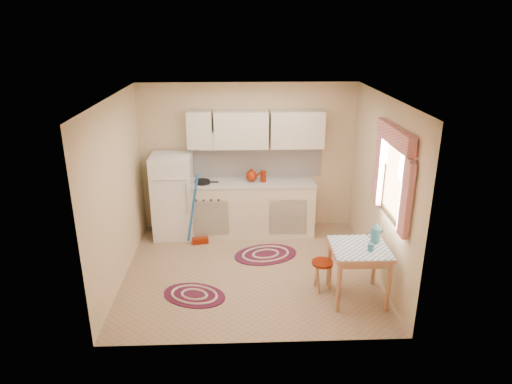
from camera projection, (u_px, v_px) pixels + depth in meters
room_shell at (261, 160)px, 6.32m from camera, size 3.64×3.60×2.52m
fridge at (173, 196)px, 7.52m from camera, size 0.65×0.60×1.40m
broom at (199, 210)px, 7.25m from camera, size 0.30×0.17×1.20m
base_cabinets at (246, 209)px, 7.70m from camera, size 2.25×0.60×0.88m
countertop at (246, 183)px, 7.54m from camera, size 2.27×0.62×0.04m
frying_pan at (202, 182)px, 7.46m from camera, size 0.28×0.28×0.05m
red_kettle at (251, 176)px, 7.50m from camera, size 0.27×0.26×0.21m
red_canister at (263, 177)px, 7.52m from camera, size 0.12×0.12×0.16m
table at (358, 273)px, 5.88m from camera, size 0.72×0.72×0.72m
stool at (322, 276)px, 6.10m from camera, size 0.38×0.38×0.42m
coffee_pot at (376, 233)px, 5.83m from camera, size 0.17×0.16×0.29m
mug at (371, 248)px, 5.65m from camera, size 0.08×0.08×0.10m
rug_center at (266, 254)px, 7.08m from camera, size 1.13×0.89×0.02m
rug_left at (194, 295)px, 6.02m from camera, size 1.00×0.83×0.02m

